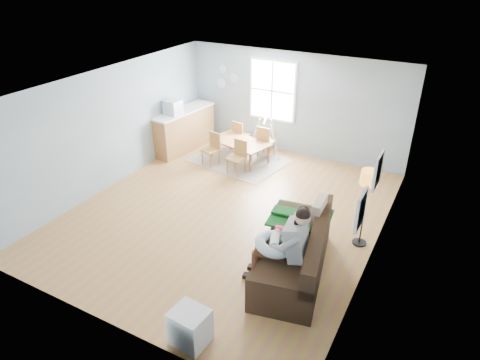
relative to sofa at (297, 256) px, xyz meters
The scene contains 22 objects.
room 3.08m from the sofa, 150.77° to the left, with size 8.40×9.40×3.90m.
window 5.41m from the sofa, 119.43° to the left, with size 1.32×0.08×1.62m.
pictures 1.81m from the sofa, ahead, with size 0.05×1.34×0.74m.
wall_plates 6.25m from the sofa, 131.02° to the left, with size 0.67×0.02×0.66m.
sofa is the anchor object (origin of this frame).
green_throw 0.83m from the sofa, 108.22° to the left, with size 1.06×0.93×0.04m, color #124F1F.
beige_pillow 0.83m from the sofa, 79.91° to the left, with size 0.15×0.54×0.54m, color #B9AD8D.
father 0.59m from the sofa, 102.39° to the right, with size 1.07×0.54×1.50m.
nursing_pillow 0.62m from the sofa, 122.55° to the right, with size 0.63×0.63×0.17m, color #CBEBFF.
infant 0.66m from the sofa, 126.15° to the right, with size 0.24×0.42×0.15m.
toddler 0.53m from the sofa, 123.04° to the left, with size 0.63×0.35×0.96m.
floor_lamp 1.78m from the sofa, 60.44° to the left, with size 0.31×0.31×1.53m.
storage_cube 2.22m from the sofa, 109.66° to the right, with size 0.53×0.48×0.55m.
rug 4.58m from the sofa, 130.78° to the left, with size 2.31×1.76×0.01m, color gray.
dining_table 4.57m from the sofa, 130.78° to the left, with size 1.53×0.85×0.54m, color brown.
chair_sw 4.57m from the sofa, 139.64° to the left, with size 0.46×0.46×0.84m.
chair_se 3.89m from the sofa, 133.30° to the left, with size 0.43×0.43×0.85m.
chair_nw 5.26m from the sofa, 128.92° to the left, with size 0.43×0.43×0.83m.
chair_ne 4.67m from the sofa, 122.07° to the left, with size 0.43×0.43×0.88m.
counter 5.80m from the sofa, 143.79° to the left, with size 0.83×2.06×1.12m.
monitor 5.69m from the sofa, 147.11° to the left, with size 0.43×0.41×0.38m.
baby_swing 4.95m from the sofa, 121.81° to the left, with size 1.17×1.18×0.93m.
Camera 1 is at (3.86, -6.62, 4.83)m, focal length 32.00 mm.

